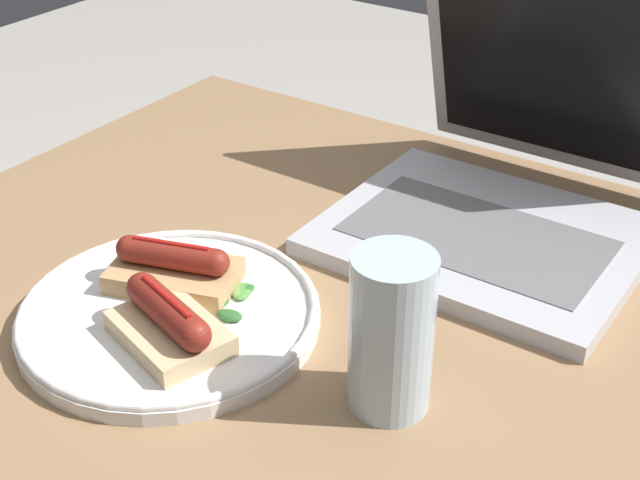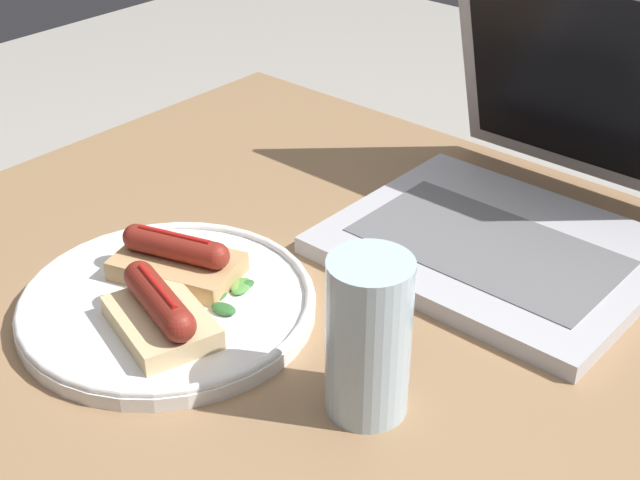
# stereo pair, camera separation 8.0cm
# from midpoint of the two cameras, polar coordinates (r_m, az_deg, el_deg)

# --- Properties ---
(desk) EXTENTS (1.06, 0.75, 0.75)m
(desk) POSITION_cam_midpoint_polar(r_m,az_deg,el_deg) (0.86, 6.83, -11.16)
(desk) COLOR #93704C
(desk) RESTS_ON ground_plane
(laptop) EXTENTS (0.31, 0.33, 0.25)m
(laptop) POSITION_cam_midpoint_polar(r_m,az_deg,el_deg) (0.93, 15.29, 2.49)
(laptop) COLOR #B7B7BC
(laptop) RESTS_ON desk
(plate) EXTENTS (0.27, 0.27, 0.02)m
(plate) POSITION_cam_midpoint_polar(r_m,az_deg,el_deg) (0.81, -6.97, -4.13)
(plate) COLOR white
(plate) RESTS_ON desk
(sausage_toast_left) EXTENTS (0.12, 0.10, 0.05)m
(sausage_toast_left) POSITION_cam_midpoint_polar(r_m,az_deg,el_deg) (0.76, -7.24, -4.73)
(sausage_toast_left) COLOR #D6B784
(sausage_toast_left) RESTS_ON plate
(sausage_toast_middle) EXTENTS (0.13, 0.10, 0.05)m
(sausage_toast_middle) POSITION_cam_midpoint_polar(r_m,az_deg,el_deg) (0.83, -6.46, -1.31)
(sausage_toast_middle) COLOR tan
(sausage_toast_middle) RESTS_ON plate
(salad_pile) EXTENTS (0.04, 0.06, 0.01)m
(salad_pile) POSITION_cam_midpoint_polar(r_m,az_deg,el_deg) (0.80, -2.85, -3.55)
(salad_pile) COLOR #4C8E3D
(salad_pile) RESTS_ON plate
(drinking_glass) EXTENTS (0.07, 0.07, 0.13)m
(drinking_glass) POSITION_cam_midpoint_polar(r_m,az_deg,el_deg) (0.67, 6.54, -6.35)
(drinking_glass) COLOR silver
(drinking_glass) RESTS_ON desk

